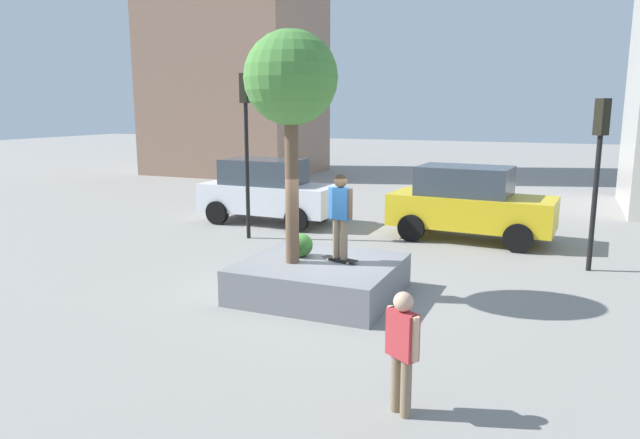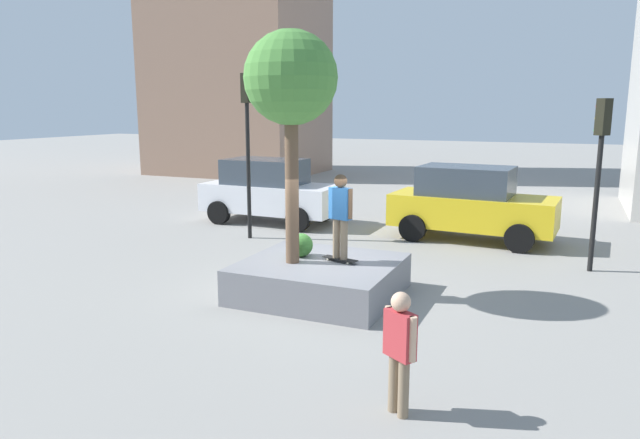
{
  "view_description": "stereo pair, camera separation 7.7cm",
  "coord_description": "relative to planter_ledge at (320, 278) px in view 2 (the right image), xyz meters",
  "views": [
    {
      "loc": [
        4.69,
        -10.98,
        3.91
      ],
      "look_at": [
        0.07,
        -0.13,
        1.64
      ],
      "focal_mm": 32.57,
      "sensor_mm": 36.0,
      "label": 1
    },
    {
      "loc": [
        4.76,
        -10.95,
        3.91
      ],
      "look_at": [
        0.07,
        -0.13,
        1.64
      ],
      "focal_mm": 32.57,
      "sensor_mm": 36.0,
      "label": 2
    }
  ],
  "objects": [
    {
      "name": "ground_plane",
      "position": [
        -0.07,
        0.13,
        -0.37
      ],
      "size": [
        120.0,
        120.0,
        0.0
      ],
      "primitive_type": "plane",
      "color": "gray"
    },
    {
      "name": "planter_ledge",
      "position": [
        0.0,
        0.0,
        0.0
      ],
      "size": [
        3.16,
        2.95,
        0.74
      ],
      "primitive_type": "cube",
      "color": "gray",
      "rests_on": "ground"
    },
    {
      "name": "plaza_tree",
      "position": [
        -0.51,
        -0.28,
        4.05
      ],
      "size": [
        1.87,
        1.87,
        4.69
      ],
      "color": "brown",
      "rests_on": "planter_ledge"
    },
    {
      "name": "boxwood_shrub",
      "position": [
        -0.54,
        0.23,
        0.62
      ],
      "size": [
        0.51,
        0.51,
        0.51
      ],
      "primitive_type": "sphere",
      "color": "#3D7A33",
      "rests_on": "planter_ledge"
    },
    {
      "name": "skateboard",
      "position": [
        0.39,
        0.15,
        0.43
      ],
      "size": [
        0.83,
        0.4,
        0.07
      ],
      "color": "black",
      "rests_on": "planter_ledge"
    },
    {
      "name": "skateboarder",
      "position": [
        0.39,
        0.15,
        1.46
      ],
      "size": [
        0.58,
        0.33,
        1.77
      ],
      "color": "#847056",
      "rests_on": "skateboard"
    },
    {
      "name": "police_car",
      "position": [
        -4.77,
        6.64,
        0.74
      ],
      "size": [
        4.76,
        2.29,
        2.19
      ],
      "color": "white",
      "rests_on": "ground"
    },
    {
      "name": "taxi_cab",
      "position": [
        2.02,
        6.66,
        0.75
      ],
      "size": [
        4.87,
        2.48,
        2.21
      ],
      "color": "gold",
      "rests_on": "ground"
    },
    {
      "name": "traffic_light_corner",
      "position": [
        5.29,
        4.35,
        2.47
      ],
      "size": [
        0.37,
        0.37,
        4.13
      ],
      "color": "black",
      "rests_on": "ground"
    },
    {
      "name": "traffic_light_median",
      "position": [
        -4.16,
        4.23,
        2.95
      ],
      "size": [
        0.34,
        0.29,
        4.91
      ],
      "color": "black",
      "rests_on": "ground"
    },
    {
      "name": "passerby_with_bag",
      "position": [
        2.86,
        -4.05,
        0.58
      ],
      "size": [
        0.49,
        0.4,
        1.65
      ],
      "color": "#847056",
      "rests_on": "ground"
    }
  ]
}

